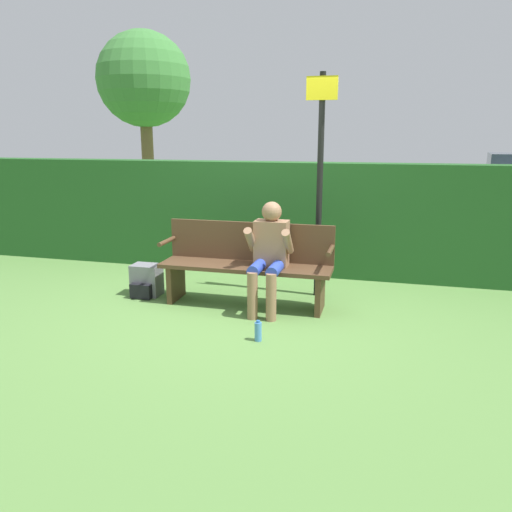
# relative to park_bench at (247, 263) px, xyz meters

# --- Properties ---
(ground_plane) EXTENTS (40.00, 40.00, 0.00)m
(ground_plane) POSITION_rel_park_bench_xyz_m (0.00, -0.07, -0.48)
(ground_plane) COLOR #5B8942
(hedge_back) EXTENTS (12.00, 0.39, 1.53)m
(hedge_back) POSITION_rel_park_bench_xyz_m (0.00, 1.47, 0.28)
(hedge_back) COLOR #235623
(hedge_back) RESTS_ON ground
(park_bench) EXTENTS (1.93, 0.46, 0.92)m
(park_bench) POSITION_rel_park_bench_xyz_m (0.00, 0.00, 0.00)
(park_bench) COLOR #513823
(park_bench) RESTS_ON ground
(person_seated) EXTENTS (0.50, 0.61, 1.19)m
(person_seated) POSITION_rel_park_bench_xyz_m (0.29, -0.14, 0.18)
(person_seated) COLOR #997051
(person_seated) RESTS_ON ground
(backpack) EXTENTS (0.34, 0.33, 0.38)m
(backpack) POSITION_rel_park_bench_xyz_m (-1.26, -0.02, -0.30)
(backpack) COLOR slate
(backpack) RESTS_ON ground
(water_bottle) EXTENTS (0.07, 0.07, 0.20)m
(water_bottle) POSITION_rel_park_bench_xyz_m (0.39, -1.01, -0.39)
(water_bottle) COLOR #4C8CCC
(water_bottle) RESTS_ON ground
(signpost) EXTENTS (0.35, 0.09, 2.57)m
(signpost) POSITION_rel_park_bench_xyz_m (0.73, 0.50, 0.96)
(signpost) COLOR black
(signpost) RESTS_ON ground
(parked_car) EXTENTS (2.12, 4.57, 1.29)m
(parked_car) POSITION_rel_park_bench_xyz_m (5.49, 13.16, 0.13)
(parked_car) COLOR #B7BCC6
(parked_car) RESTS_ON ground
(tree) EXTENTS (2.04, 2.04, 4.09)m
(tree) POSITION_rel_park_bench_xyz_m (-3.79, 5.23, 2.55)
(tree) COLOR brown
(tree) RESTS_ON ground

